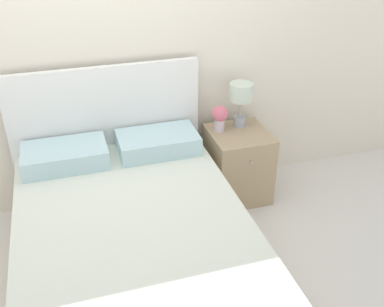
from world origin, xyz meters
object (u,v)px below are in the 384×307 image
object	(u,v)px
bed	(135,250)
flower_vase	(220,116)
nightstand	(238,164)
table_lamp	(241,96)

from	to	relation	value
bed	flower_vase	xyz separation A→B (m)	(0.85, 0.84, 0.42)
bed	nightstand	xyz separation A→B (m)	(0.99, 0.76, 0.00)
bed	table_lamp	world-z (taller)	bed
nightstand	flower_vase	xyz separation A→B (m)	(-0.14, 0.08, 0.42)
nightstand	table_lamp	xyz separation A→B (m)	(0.04, 0.12, 0.54)
bed	table_lamp	bearing A→B (deg)	40.33
bed	flower_vase	size ratio (longest dim) A/B	10.35
nightstand	table_lamp	size ratio (longest dim) A/B	1.61
bed	nightstand	world-z (taller)	bed
bed	flower_vase	bearing A→B (deg)	44.55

